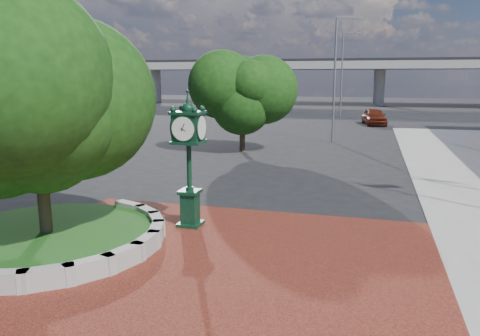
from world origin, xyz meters
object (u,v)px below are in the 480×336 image
post_clock (189,154)px  street_lamp_near (338,70)px  street_lamp_far (344,68)px  parked_car (374,117)px

post_clock → street_lamp_near: 21.62m
street_lamp_far → parked_car: bearing=-64.4°
post_clock → parked_car: 35.78m
post_clock → street_lamp_far: 42.96m
post_clock → street_lamp_far: size_ratio=0.45×
parked_car → street_lamp_near: bearing=-111.4°
street_lamp_near → parked_car: bearing=78.9°
post_clock → street_lamp_near: size_ratio=0.49×
post_clock → parked_car: (5.84, 35.27, -1.58)m
parked_car → street_lamp_near: street_lamp_near is taller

